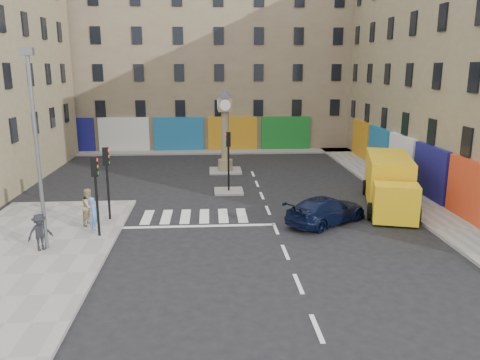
{
  "coord_description": "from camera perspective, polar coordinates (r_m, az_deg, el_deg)",
  "views": [
    {
      "loc": [
        -3.16,
        -20.52,
        7.73
      ],
      "look_at": [
        -1.61,
        2.99,
        2.0
      ],
      "focal_mm": 35.0,
      "sensor_mm": 36.0,
      "label": 1
    }
  ],
  "objects": [
    {
      "name": "pedestrian_blue",
      "position": [
        22.98,
        -17.42,
        -4.04
      ],
      "size": [
        0.49,
        0.66,
        1.67
      ],
      "primitive_type": "imported",
      "rotation": [
        0.0,
        0.0,
        1.42
      ],
      "color": "#5B87D0",
      "rests_on": "sidewalk_left"
    },
    {
      "name": "traffic_light_left_near",
      "position": [
        21.95,
        -17.19,
        -0.41
      ],
      "size": [
        0.28,
        0.22,
        3.7
      ],
      "color": "black",
      "rests_on": "sidewalk_left"
    },
    {
      "name": "navy_sedan",
      "position": [
        24.03,
        10.48,
        -3.63
      ],
      "size": [
        4.94,
        4.28,
        1.37
      ],
      "primitive_type": "imported",
      "rotation": [
        0.0,
        0.0,
        2.19
      ],
      "color": "black",
      "rests_on": "ground"
    },
    {
      "name": "traffic_light_left_far",
      "position": [
        24.23,
        -15.92,
        0.96
      ],
      "size": [
        0.28,
        0.22,
        3.7
      ],
      "color": "black",
      "rests_on": "sidewalk_left"
    },
    {
      "name": "pedestrian_dark",
      "position": [
        21.5,
        -23.22,
        -5.88
      ],
      "size": [
        1.17,
        1.11,
        1.59
      ],
      "primitive_type": "imported",
      "rotation": [
        0.0,
        0.0,
        0.69
      ],
      "color": "black",
      "rests_on": "sidewalk_left"
    },
    {
      "name": "sidewalk_far",
      "position": [
        43.41,
        -4.82,
        3.46
      ],
      "size": [
        32.0,
        2.4,
        0.15
      ],
      "primitive_type": "cube",
      "color": "gray",
      "rests_on": "ground"
    },
    {
      "name": "yellow_van",
      "position": [
        27.77,
        17.73,
        -0.25
      ],
      "size": [
        4.17,
        7.85,
        2.74
      ],
      "rotation": [
        0.0,
        0.0,
        -0.27
      ],
      "color": "yellow",
      "rests_on": "ground"
    },
    {
      "name": "pedestrian_tan",
      "position": [
        24.08,
        -17.9,
        -3.1
      ],
      "size": [
        0.91,
        1.04,
        1.82
      ],
      "primitive_type": "imported",
      "rotation": [
        0.0,
        0.0,
        1.28
      ],
      "color": "tan",
      "rests_on": "sidewalk_left"
    },
    {
      "name": "island_far",
      "position": [
        35.39,
        -1.8,
        1.14
      ],
      "size": [
        2.4,
        2.4,
        0.12
      ],
      "primitive_type": "cube",
      "color": "gray",
      "rests_on": "ground"
    },
    {
      "name": "sidewalk_right",
      "position": [
        33.63,
        17.0,
        -0.1
      ],
      "size": [
        2.6,
        30.0,
        0.15
      ],
      "primitive_type": "cube",
      "color": "gray",
      "rests_on": "ground"
    },
    {
      "name": "traffic_light_island",
      "position": [
        29.01,
        -1.41,
        3.46
      ],
      "size": [
        0.28,
        0.22,
        3.7
      ],
      "color": "black",
      "rests_on": "island_near"
    },
    {
      "name": "island_near",
      "position": [
        29.56,
        -1.39,
        -1.38
      ],
      "size": [
        1.8,
        1.8,
        0.12
      ],
      "primitive_type": "cube",
      "color": "gray",
      "rests_on": "ground"
    },
    {
      "name": "lamp_post",
      "position": [
        20.78,
        -23.6,
        4.4
      ],
      "size": [
        0.5,
        0.25,
        8.3
      ],
      "color": "#595B60",
      "rests_on": "sidewalk_left"
    },
    {
      "name": "ground",
      "position": [
        22.16,
        4.71,
        -6.8
      ],
      "size": [
        120.0,
        120.0,
        0.0
      ],
      "primitive_type": "plane",
      "color": "black",
      "rests_on": "ground"
    },
    {
      "name": "building_far",
      "position": [
        48.54,
        -4.91,
        14.53
      ],
      "size": [
        32.0,
        10.0,
        17.0
      ],
      "primitive_type": "cube",
      "color": "#807155",
      "rests_on": "ground"
    },
    {
      "name": "sidewalk_left",
      "position": [
        21.52,
        -25.13,
        -8.53
      ],
      "size": [
        7.0,
        16.0,
        0.15
      ],
      "primitive_type": "cube",
      "color": "gray",
      "rests_on": "ground"
    },
    {
      "name": "clock_pillar",
      "position": [
        34.79,
        -1.84,
        6.76
      ],
      "size": [
        1.2,
        1.2,
        6.1
      ],
      "color": "#897C5A",
      "rests_on": "island_far"
    }
  ]
}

